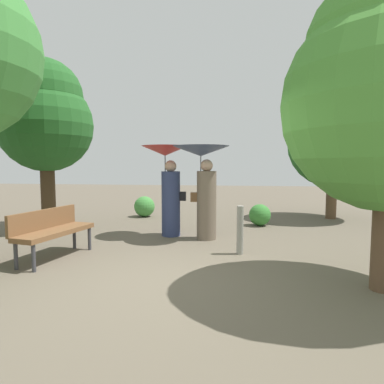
% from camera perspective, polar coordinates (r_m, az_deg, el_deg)
% --- Properties ---
extents(ground_plane, '(40.00, 40.00, 0.00)m').
position_cam_1_polar(ground_plane, '(4.82, -5.20, -14.55)').
color(ground_plane, brown).
extents(person_left, '(1.03, 1.03, 2.00)m').
position_cam_1_polar(person_left, '(7.28, -4.16, 2.49)').
color(person_left, navy).
rests_on(person_left, ground).
extents(person_right, '(1.20, 1.20, 1.98)m').
position_cam_1_polar(person_right, '(6.94, 2.00, 2.93)').
color(person_right, '#6B5B4C').
rests_on(person_right, ground).
extents(park_bench, '(0.77, 1.57, 0.83)m').
position_cam_1_polar(park_bench, '(6.06, -23.16, -5.87)').
color(park_bench, '#38383D').
rests_on(park_bench, ground).
extents(tree_near_left, '(2.25, 2.25, 4.12)m').
position_cam_1_polar(tree_near_left, '(8.87, -24.13, 11.90)').
color(tree_near_left, '#42301E').
rests_on(tree_near_left, ground).
extents(tree_near_right, '(2.59, 2.59, 3.84)m').
position_cam_1_polar(tree_near_right, '(10.43, 23.37, 8.91)').
color(tree_near_right, brown).
rests_on(tree_near_right, ground).
extents(bush_path_right, '(0.62, 0.62, 0.62)m').
position_cam_1_polar(bush_path_right, '(10.09, -8.26, -2.51)').
color(bush_path_right, '#428C3D').
rests_on(bush_path_right, ground).
extents(bush_behind_bench, '(0.56, 0.56, 0.56)m').
position_cam_1_polar(bush_behind_bench, '(8.72, 11.70, -3.92)').
color(bush_behind_bench, '#387F33').
rests_on(bush_behind_bench, ground).
extents(path_marker_post, '(0.12, 0.12, 0.86)m').
position_cam_1_polar(path_marker_post, '(5.92, 8.35, -6.56)').
color(path_marker_post, gray).
rests_on(path_marker_post, ground).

